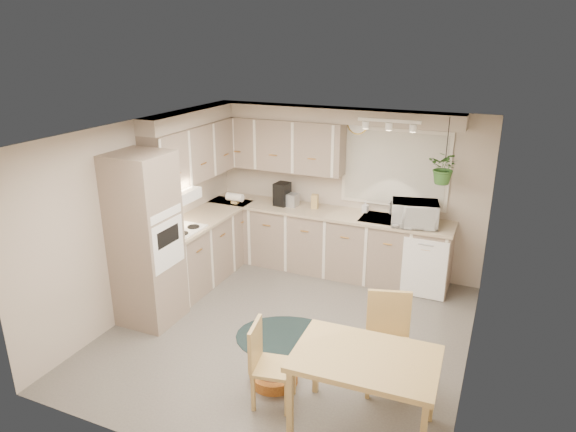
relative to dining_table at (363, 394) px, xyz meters
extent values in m
plane|color=#69645C|center=(-1.24, 1.20, -0.38)|extent=(4.20, 4.20, 0.00)
plane|color=white|center=(-1.24, 1.20, 2.02)|extent=(4.20, 4.20, 0.00)
cube|color=#BDAD9C|center=(-1.24, 3.30, 0.82)|extent=(4.00, 0.04, 2.40)
cube|color=#BDAD9C|center=(-1.24, -0.90, 0.82)|extent=(4.00, 0.04, 2.40)
cube|color=#BDAD9C|center=(-3.24, 1.20, 0.82)|extent=(0.04, 4.20, 2.40)
cube|color=#BDAD9C|center=(0.76, 1.20, 0.82)|extent=(0.04, 4.20, 2.40)
cube|color=gray|center=(-2.94, 2.07, 0.07)|extent=(0.60, 1.85, 0.90)
cube|color=gray|center=(-1.44, 3.00, 0.07)|extent=(3.60, 0.60, 0.90)
cube|color=tan|center=(-2.93, 2.07, 0.54)|extent=(0.64, 1.89, 0.04)
cube|color=tan|center=(-1.44, 2.99, 0.54)|extent=(3.64, 0.64, 0.04)
cube|color=gray|center=(-2.91, 0.82, 0.67)|extent=(0.65, 0.65, 2.10)
cube|color=white|center=(-2.59, 0.82, 0.67)|extent=(0.02, 0.56, 0.58)
cube|color=gray|center=(-3.06, 2.20, 1.44)|extent=(0.35, 2.00, 0.75)
cube|color=gray|center=(-2.24, 3.12, 1.44)|extent=(2.00, 0.35, 0.75)
cube|color=#BDAD9C|center=(-3.09, 2.20, 1.92)|extent=(0.30, 2.00, 0.20)
cube|color=#BDAD9C|center=(-1.44, 3.15, 1.92)|extent=(3.60, 0.30, 0.20)
cube|color=white|center=(-2.92, 1.50, 0.56)|extent=(0.52, 0.58, 0.02)
cube|color=white|center=(-2.94, 1.50, 1.02)|extent=(0.40, 0.60, 0.14)
cube|color=silver|center=(-0.54, 3.27, 1.22)|extent=(1.40, 0.02, 1.00)
cube|color=silver|center=(-0.54, 3.28, 1.22)|extent=(1.50, 0.02, 1.10)
cube|color=#A3A6AB|center=(-0.54, 3.00, 0.52)|extent=(0.70, 0.48, 0.10)
cube|color=white|center=(0.06, 2.69, 0.04)|extent=(0.58, 0.02, 0.83)
cube|color=white|center=(-0.54, 2.75, 1.95)|extent=(0.80, 0.04, 0.04)
cylinder|color=gold|center=(-1.09, 3.27, 1.80)|extent=(0.30, 0.03, 0.30)
cube|color=tan|center=(0.00, 0.00, 0.00)|extent=(1.25, 0.86, 0.77)
cube|color=tan|center=(-0.87, 0.02, 0.03)|extent=(0.46, 0.46, 0.83)
cube|color=tan|center=(0.06, 0.67, 0.10)|extent=(0.56, 0.56, 0.97)
ellipsoid|color=black|center=(-1.13, 1.07, -0.38)|extent=(1.46, 1.17, 0.01)
cylinder|color=#C17326|center=(-1.00, 0.30, -0.33)|extent=(0.63, 0.63, 0.11)
imported|color=white|center=(-0.15, 2.90, 0.76)|extent=(0.66, 0.45, 0.41)
imported|color=white|center=(-0.89, 3.15, 0.59)|extent=(0.10, 0.18, 0.08)
imported|color=#336428|center=(0.17, 2.90, 1.33)|extent=(0.48, 0.51, 0.33)
cube|color=black|center=(-2.12, 3.00, 0.73)|extent=(0.21, 0.25, 0.34)
cube|color=#A3A6AB|center=(-2.04, 3.02, 0.65)|extent=(0.32, 0.19, 0.19)
cube|color=tan|center=(-1.62, 3.05, 0.66)|extent=(0.11, 0.11, 0.21)
camera|label=1|loc=(0.88, -3.65, 2.94)|focal=32.00mm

